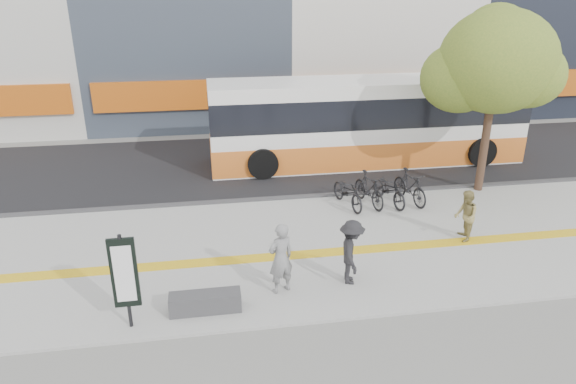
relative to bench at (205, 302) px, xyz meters
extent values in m
plane|color=slate|center=(2.60, 1.20, -0.30)|extent=(120.00, 120.00, 0.00)
cube|color=gray|center=(2.60, 2.70, -0.27)|extent=(40.00, 7.00, 0.08)
cube|color=gold|center=(2.60, 2.20, -0.22)|extent=(40.00, 0.45, 0.01)
cube|color=black|center=(2.60, 10.20, -0.28)|extent=(40.00, 8.00, 0.06)
cube|color=#343437|center=(2.60, 6.20, -0.23)|extent=(40.00, 0.25, 0.14)
cube|color=#BB5210|center=(4.60, 15.25, 1.70)|extent=(19.00, 0.50, 1.40)
cube|color=#343437|center=(0.00, 0.00, 0.00)|extent=(1.60, 0.45, 0.45)
cylinder|color=black|center=(-1.60, -0.30, 0.88)|extent=(0.08, 0.08, 2.20)
cube|color=black|center=(-1.60, -0.30, 1.09)|extent=(0.55, 0.08, 1.60)
cube|color=white|center=(-1.60, -0.35, 1.09)|extent=(0.40, 0.02, 1.30)
cylinder|color=#321F16|center=(9.80, 5.90, 1.38)|extent=(0.28, 0.28, 3.20)
ellipsoid|color=#506C24|center=(9.80, 5.90, 4.29)|extent=(3.80, 3.80, 3.42)
ellipsoid|color=#506C24|center=(8.80, 6.40, 3.69)|extent=(2.60, 2.60, 2.34)
ellipsoid|color=#506C24|center=(10.70, 5.50, 3.90)|extent=(2.40, 2.40, 2.16)
ellipsoid|color=#506C24|center=(10.10, 6.70, 5.10)|extent=(2.20, 2.20, 1.98)
cube|color=white|center=(6.75, 9.70, 1.45)|extent=(12.71, 2.65, 3.39)
cube|color=#CF6723|center=(6.75, 9.70, 0.34)|extent=(12.73, 2.67, 1.06)
cube|color=black|center=(6.75, 9.70, 2.03)|extent=(12.73, 2.67, 1.16)
cylinder|color=black|center=(2.31, 8.38, 0.34)|extent=(1.16, 0.37, 1.16)
cylinder|color=black|center=(2.31, 11.02, 0.34)|extent=(1.16, 0.37, 1.16)
cylinder|color=black|center=(11.20, 8.38, 0.34)|extent=(1.16, 0.37, 1.16)
cylinder|color=black|center=(11.20, 11.02, 0.34)|extent=(1.16, 0.37, 1.16)
imported|color=black|center=(4.75, 5.20, 0.28)|extent=(1.07, 2.03, 1.01)
imported|color=black|center=(5.46, 5.20, 0.34)|extent=(0.92, 1.94, 1.12)
imported|color=black|center=(6.18, 5.20, 0.28)|extent=(1.07, 2.03, 1.01)
imported|color=black|center=(6.89, 5.20, 0.34)|extent=(0.92, 1.94, 1.12)
imported|color=black|center=(1.80, 0.53, 0.66)|extent=(0.76, 0.65, 1.78)
imported|color=olive|center=(7.39, 2.32, 0.53)|extent=(0.73, 0.84, 1.50)
imported|color=black|center=(3.56, 0.67, 0.60)|extent=(0.78, 1.15, 1.65)
camera|label=1|loc=(0.24, -9.96, 6.65)|focal=32.10mm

